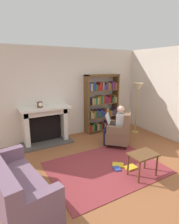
{
  "coord_description": "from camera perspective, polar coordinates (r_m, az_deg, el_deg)",
  "views": [
    {
      "loc": [
        -2.06,
        -2.61,
        2.17
      ],
      "look_at": [
        0.1,
        1.2,
        1.05
      ],
      "focal_mm": 29.04,
      "sensor_mm": 36.0,
      "label": 1
    }
  ],
  "objects": [
    {
      "name": "bookshelf",
      "position": [
        6.06,
        3.87,
        2.52
      ],
      "size": [
        1.18,
        0.32,
        1.9
      ],
      "color": "brown",
      "rests_on": "ground"
    },
    {
      "name": "mantel_clock",
      "position": [
        5.06,
        -15.38,
        2.23
      ],
      "size": [
        0.14,
        0.14,
        0.16
      ],
      "color": "brown",
      "rests_on": "fireplace"
    },
    {
      "name": "ground",
      "position": [
        3.97,
        7.72,
        -18.93
      ],
      "size": [
        14.0,
        14.0,
        0.0
      ],
      "primitive_type": "plane",
      "color": "brown"
    },
    {
      "name": "side_wall_right",
      "position": [
        6.15,
        21.02,
        5.73
      ],
      "size": [
        0.1,
        5.2,
        2.7
      ],
      "primitive_type": "cube",
      "color": "beige",
      "rests_on": "ground"
    },
    {
      "name": "sofa_floral",
      "position": [
        3.29,
        -22.51,
        -21.11
      ],
      "size": [
        0.98,
        1.79,
        0.85
      ],
      "rotation": [
        0.0,
        0.0,
        1.73
      ],
      "color": "slate",
      "rests_on": "ground"
    },
    {
      "name": "armchair_reading",
      "position": [
        5.08,
        9.69,
        -5.97
      ],
      "size": [
        0.89,
        0.89,
        0.97
      ],
      "rotation": [
        0.0,
        0.0,
        3.94
      ],
      "color": "#331E14",
      "rests_on": "ground"
    },
    {
      "name": "fireplace",
      "position": [
        5.33,
        -13.8,
        -3.55
      ],
      "size": [
        1.4,
        0.64,
        1.07
      ],
      "color": "#4C4742",
      "rests_on": "ground"
    },
    {
      "name": "seated_reader",
      "position": [
        5.03,
        8.45,
        -3.77
      ],
      "size": [
        0.58,
        0.58,
        1.14
      ],
      "rotation": [
        0.0,
        0.0,
        3.94
      ],
      "color": "silver",
      "rests_on": "ground"
    },
    {
      "name": "area_rug",
      "position": [
        4.17,
        5.13,
        -16.97
      ],
      "size": [
        2.4,
        1.8,
        0.01
      ],
      "primitive_type": "cube",
      "color": "maroon",
      "rests_on": "ground"
    },
    {
      "name": "side_table",
      "position": [
        3.85,
        16.5,
        -13.52
      ],
      "size": [
        0.56,
        0.39,
        0.49
      ],
      "color": "brown",
      "rests_on": "ground"
    },
    {
      "name": "scattered_books",
      "position": [
        4.21,
        10.68,
        -16.57
      ],
      "size": [
        0.51,
        0.47,
        0.03
      ],
      "color": "gold",
      "rests_on": "area_rug"
    },
    {
      "name": "floor_lamp",
      "position": [
        5.97,
        15.0,
        6.42
      ],
      "size": [
        0.32,
        0.32,
        1.65
      ],
      "color": "#B7933F",
      "rests_on": "ground"
    },
    {
      "name": "back_wall",
      "position": [
        5.62,
        -7.74,
        5.82
      ],
      "size": [
        5.6,
        0.1,
        2.7
      ],
      "primitive_type": "cube",
      "color": "beige",
      "rests_on": "ground"
    }
  ]
}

